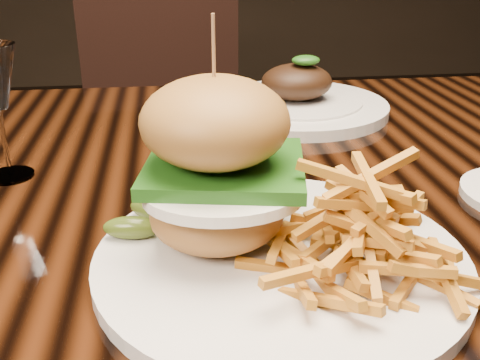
{
  "coord_description": "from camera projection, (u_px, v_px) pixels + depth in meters",
  "views": [
    {
      "loc": [
        -0.09,
        -0.66,
        1.03
      ],
      "look_at": [
        -0.03,
        -0.16,
        0.81
      ],
      "focal_mm": 42.0,
      "sensor_mm": 36.0,
      "label": 1
    }
  ],
  "objects": [
    {
      "name": "dining_table",
      "position": [
        248.0,
        223.0,
        0.75
      ],
      "size": [
        1.6,
        0.9,
        0.75
      ],
      "color": "black",
      "rests_on": "ground"
    },
    {
      "name": "burger_plate",
      "position": [
        277.0,
        207.0,
        0.49
      ],
      "size": [
        0.34,
        0.34,
        0.22
      ],
      "rotation": [
        0.0,
        0.0,
        -0.39
      ],
      "color": "silver",
      "rests_on": "dining_table"
    },
    {
      "name": "ramekin",
      "position": [
        219.0,
        161.0,
        0.7
      ],
      "size": [
        0.09,
        0.09,
        0.04
      ],
      "primitive_type": "cube",
      "rotation": [
        0.0,
        0.0,
        0.06
      ],
      "color": "silver",
      "rests_on": "dining_table"
    },
    {
      "name": "far_dish",
      "position": [
        296.0,
        101.0,
        0.95
      ],
      "size": [
        0.31,
        0.31,
        0.1
      ],
      "rotation": [
        0.0,
        0.0,
        0.02
      ],
      "color": "silver",
      "rests_on": "dining_table"
    },
    {
      "name": "chair_far",
      "position": [
        170.0,
        120.0,
        1.6
      ],
      "size": [
        0.53,
        0.53,
        0.95
      ],
      "rotation": [
        0.0,
        0.0,
        0.16
      ],
      "color": "black",
      "rests_on": "ground"
    }
  ]
}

